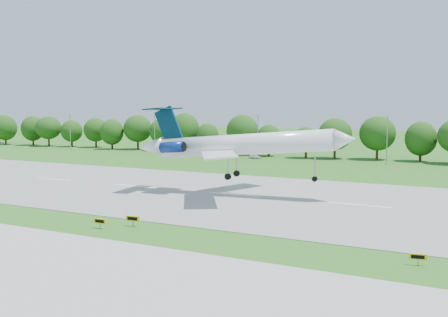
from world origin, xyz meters
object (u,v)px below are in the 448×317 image
(taxi_sign_left, at_px, (100,221))
(service_vehicle_a, at_px, (189,153))
(airliner, at_px, (233,144))
(service_vehicle_b, at_px, (255,157))

(taxi_sign_left, xyz_separation_m, service_vehicle_a, (-39.13, 86.42, -0.22))
(service_vehicle_a, bearing_deg, airliner, -140.98)
(airliner, height_order, taxi_sign_left, airliner)
(service_vehicle_a, distance_m, service_vehicle_b, 22.72)
(service_vehicle_a, height_order, service_vehicle_b, service_vehicle_a)
(airliner, bearing_deg, taxi_sign_left, -104.19)
(airliner, height_order, service_vehicle_a, airliner)
(taxi_sign_left, bearing_deg, service_vehicle_b, 99.92)
(taxi_sign_left, xyz_separation_m, service_vehicle_b, (-16.49, 84.57, -0.28))
(taxi_sign_left, distance_m, service_vehicle_b, 86.16)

